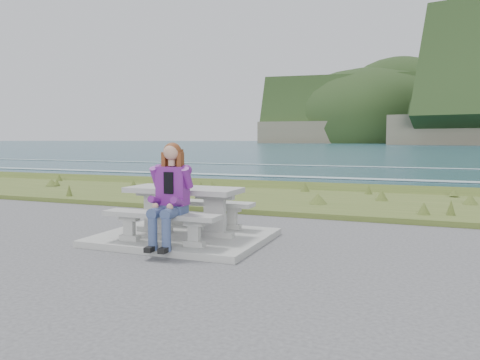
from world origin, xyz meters
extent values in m
cube|color=#9A9B96|center=(0.00, 0.00, 0.05)|extent=(2.60, 2.10, 0.10)
cube|color=#9A9B96|center=(-0.54, 0.00, 0.14)|extent=(0.62, 0.12, 0.08)
cube|color=#9A9B96|center=(-0.54, 0.00, 0.44)|extent=(0.34, 0.09, 0.51)
cube|color=#9A9B96|center=(-0.54, 0.00, 0.73)|extent=(0.62, 0.12, 0.08)
cube|color=#9A9B96|center=(0.54, 0.00, 0.14)|extent=(0.62, 0.12, 0.08)
cube|color=#9A9B96|center=(0.54, 0.00, 0.44)|extent=(0.34, 0.09, 0.51)
cube|color=#9A9B96|center=(0.54, 0.00, 0.73)|extent=(0.62, 0.12, 0.08)
cube|color=#9A9B96|center=(0.00, 0.00, 0.81)|extent=(1.80, 0.75, 0.08)
cube|color=#9A9B96|center=(-0.54, -0.70, 0.14)|extent=(0.30, 0.12, 0.08)
cube|color=#9A9B96|center=(-0.54, -0.70, 0.29)|extent=(0.17, 0.09, 0.22)
cube|color=#9A9B96|center=(-0.54, -0.70, 0.44)|extent=(0.30, 0.12, 0.08)
cube|color=#9A9B96|center=(0.54, -0.70, 0.14)|extent=(0.30, 0.12, 0.08)
cube|color=#9A9B96|center=(0.54, -0.70, 0.29)|extent=(0.17, 0.09, 0.22)
cube|color=#9A9B96|center=(0.54, -0.70, 0.44)|extent=(0.30, 0.12, 0.08)
cube|color=#9A9B96|center=(0.00, -0.70, 0.52)|extent=(1.80, 0.35, 0.07)
cube|color=#9A9B96|center=(-0.54, 0.70, 0.14)|extent=(0.30, 0.12, 0.08)
cube|color=#9A9B96|center=(-0.54, 0.70, 0.29)|extent=(0.17, 0.09, 0.22)
cube|color=#9A9B96|center=(-0.54, 0.70, 0.44)|extent=(0.30, 0.12, 0.08)
cube|color=#9A9B96|center=(0.54, 0.70, 0.14)|extent=(0.30, 0.12, 0.08)
cube|color=#9A9B96|center=(0.54, 0.70, 0.29)|extent=(0.17, 0.09, 0.22)
cube|color=#9A9B96|center=(0.54, 0.70, 0.44)|extent=(0.30, 0.12, 0.08)
cube|color=#9A9B96|center=(0.00, 0.70, 0.52)|extent=(1.80, 0.35, 0.07)
cube|color=#3E5620|center=(0.00, 5.00, 0.00)|extent=(160.00, 4.50, 0.22)
cube|color=#716855|center=(0.00, 7.90, 0.00)|extent=(160.00, 0.80, 2.20)
plane|color=#1C4351|center=(0.00, 430.00, -1.80)|extent=(1600.00, 1600.00, 0.00)
cube|color=silver|center=(0.00, 14.00, -1.74)|extent=(220.00, 3.00, 0.06)
cube|color=silver|center=(0.00, 22.00, -1.74)|extent=(220.00, 2.00, 0.06)
cube|color=silver|center=(0.00, 34.00, -1.74)|extent=(220.00, 1.40, 0.06)
cube|color=silver|center=(0.00, 52.00, -1.74)|extent=(220.00, 1.00, 0.06)
cube|color=#716855|center=(-40.00, 440.00, 7.20)|extent=(201.55, 149.04, 18.00)
ellipsoid|color=black|center=(-40.00, 440.00, 10.20)|extent=(211.86, 162.91, 112.37)
cube|color=#324B70|center=(0.21, -0.92, 0.39)|extent=(0.44, 0.76, 0.57)
cube|color=#711F83|center=(0.19, -0.68, 0.95)|extent=(0.44, 0.27, 0.55)
sphere|color=tan|center=(0.19, -0.70, 1.42)|extent=(0.23, 0.23, 0.23)
sphere|color=#5E3315|center=(0.19, -0.67, 1.43)|extent=(0.25, 0.25, 0.25)
camera|label=1|loc=(3.51, -6.50, 1.61)|focal=35.00mm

